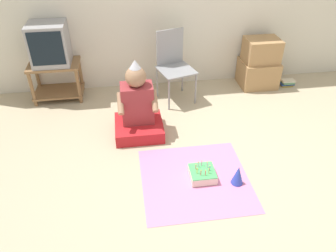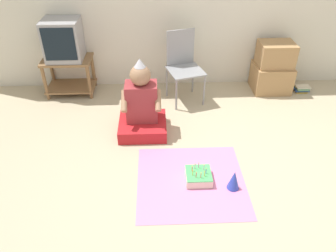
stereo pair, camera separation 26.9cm
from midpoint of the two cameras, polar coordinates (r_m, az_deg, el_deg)
name	(u,v)px [view 2 (the right image)]	position (r m, az deg, el deg)	size (l,w,h in m)	color
ground_plane	(214,174)	(3.22, 10.47, -8.38)	(16.00, 16.00, 0.00)	tan
tv_stand	(69,73)	(4.51, -15.18, 8.90)	(0.62, 0.42, 0.48)	olive
tv	(63,40)	(4.34, -16.09, 14.19)	(0.44, 0.41, 0.50)	#99999E
folding_chair	(183,62)	(4.16, 4.55, 10.95)	(0.51, 0.51, 0.88)	gray
cardboard_box_stack	(273,69)	(4.68, 19.41, 9.38)	(0.49, 0.43, 0.67)	#A87F51
book_pile	(302,89)	(4.89, 23.74, 5.92)	(0.20, 0.14, 0.08)	#A88933
person_seated	(142,109)	(3.58, -2.42, 2.96)	(0.52, 0.50, 0.86)	red
party_cloth	(191,181)	(3.12, 6.52, -9.56)	(1.00, 0.98, 0.01)	pink
birthday_cake	(198,176)	(3.11, 7.83, -8.74)	(0.24, 0.24, 0.15)	#F4E0C6
party_hat_blue	(234,180)	(3.06, 13.93, -9.18)	(0.11, 0.11, 0.19)	blue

